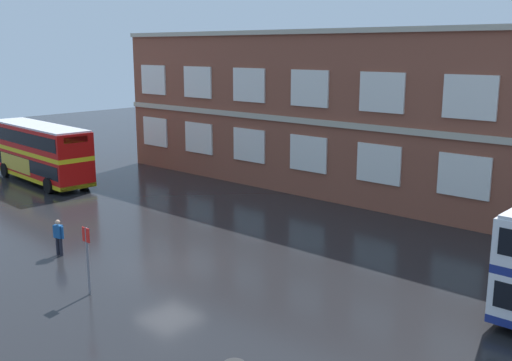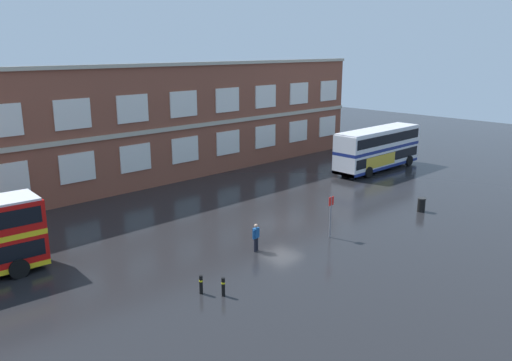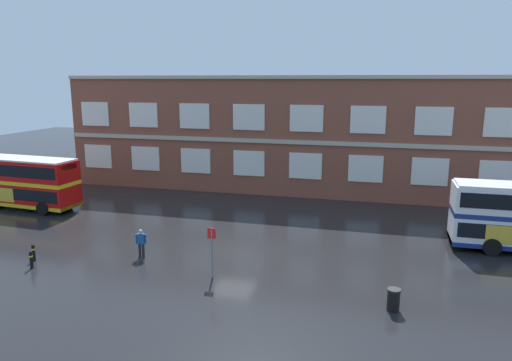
{
  "view_description": "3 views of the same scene",
  "coord_description": "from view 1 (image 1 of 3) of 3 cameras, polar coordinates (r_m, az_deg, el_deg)",
  "views": [
    {
      "loc": [
        19.58,
        -16.02,
        9.36
      ],
      "look_at": [
        1.46,
        4.14,
        3.38
      ],
      "focal_mm": 42.34,
      "sensor_mm": 36.0,
      "label": 1
    },
    {
      "loc": [
        -24.52,
        -23.01,
        11.78
      ],
      "look_at": [
        -0.88,
        1.66,
        2.86
      ],
      "focal_mm": 36.07,
      "sensor_mm": 36.0,
      "label": 2
    },
    {
      "loc": [
        8.32,
        -25.85,
        10.16
      ],
      "look_at": [
        0.61,
        3.07,
        3.74
      ],
      "focal_mm": 33.25,
      "sensor_mm": 36.0,
      "label": 3
    }
  ],
  "objects": [
    {
      "name": "ground_plane",
      "position": [
        28.21,
        -5.15,
        -6.99
      ],
      "size": [
        120.0,
        120.0,
        0.0
      ],
      "primitive_type": "plane",
      "color": "black"
    },
    {
      "name": "brick_terminal_building",
      "position": [
        38.46,
        14.74,
        5.66
      ],
      "size": [
        45.46,
        8.19,
        10.47
      ],
      "color": "brown",
      "rests_on": "ground"
    },
    {
      "name": "double_decker_near",
      "position": [
        45.47,
        -19.76,
        2.58
      ],
      "size": [
        11.16,
        3.46,
        4.07
      ],
      "color": "red",
      "rests_on": "ground"
    },
    {
      "name": "waiting_passenger",
      "position": [
        29.16,
        -18.15,
        -5.0
      ],
      "size": [
        0.64,
        0.33,
        1.7
      ],
      "color": "black",
      "rests_on": "ground"
    },
    {
      "name": "bus_stand_flag",
      "position": [
        24.09,
        -15.64,
        -6.74
      ],
      "size": [
        0.44,
        0.1,
        2.7
      ],
      "color": "slate",
      "rests_on": "ground"
    }
  ]
}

